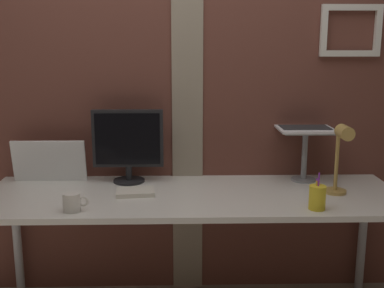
% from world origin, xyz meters
% --- Properties ---
extents(brick_wall_back, '(3.51, 0.16, 2.37)m').
position_xyz_m(brick_wall_back, '(0.00, 0.47, 1.18)').
color(brick_wall_back, brown).
rests_on(brick_wall_back, ground_plane).
extents(desk, '(2.23, 0.71, 0.73)m').
position_xyz_m(desk, '(0.15, 0.06, 0.66)').
color(desk, silver).
rests_on(desk, ground_plane).
extents(monitor, '(0.40, 0.18, 0.42)m').
position_xyz_m(monitor, '(-0.21, 0.29, 0.96)').
color(monitor, black).
rests_on(monitor, desk).
extents(laptop_stand, '(0.28, 0.22, 0.30)m').
position_xyz_m(laptop_stand, '(0.80, 0.29, 0.92)').
color(laptop_stand, gray).
rests_on(laptop_stand, desk).
extents(laptop, '(0.32, 0.29, 0.20)m').
position_xyz_m(laptop, '(0.80, 0.35, 1.07)').
color(laptop, white).
rests_on(laptop, laptop_stand).
extents(whiteboard_panel, '(0.42, 0.05, 0.24)m').
position_xyz_m(whiteboard_panel, '(-0.67, 0.31, 0.85)').
color(whiteboard_panel, white).
rests_on(whiteboard_panel, desk).
extents(desk_lamp, '(0.12, 0.20, 0.38)m').
position_xyz_m(desk_lamp, '(0.91, 0.01, 0.96)').
color(desk_lamp, tan).
rests_on(desk_lamp, desk).
extents(pen_cup, '(0.08, 0.08, 0.18)m').
position_xyz_m(pen_cup, '(0.74, -0.19, 0.79)').
color(pen_cup, yellow).
rests_on(pen_cup, desk).
extents(coffee_mug, '(0.12, 0.08, 0.09)m').
position_xyz_m(coffee_mug, '(-0.43, -0.19, 0.77)').
color(coffee_mug, silver).
rests_on(coffee_mug, desk).
extents(paper_clutter_stack, '(0.21, 0.16, 0.02)m').
position_xyz_m(paper_clutter_stack, '(-0.16, 0.06, 0.74)').
color(paper_clutter_stack, silver).
rests_on(paper_clutter_stack, desk).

